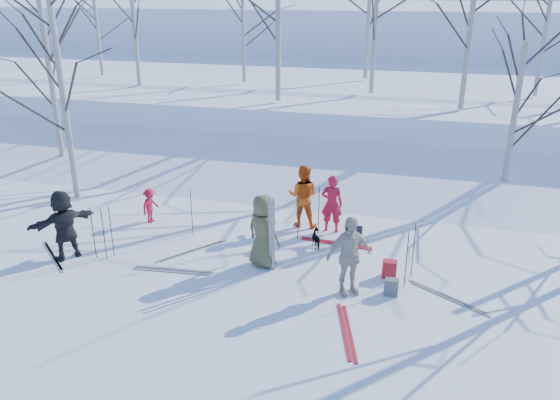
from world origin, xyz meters
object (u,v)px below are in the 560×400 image
(skier_redor_behind, at_px, (303,196))
(backpack_grey, at_px, (391,287))
(skier_cream_east, at_px, (349,256))
(skier_red_north, at_px, (332,204))
(skier_olive_center, at_px, (263,231))
(skier_red_seated, at_px, (150,206))
(backpack_red, at_px, (389,269))
(skier_grey_west, at_px, (64,225))
(dog, at_px, (317,239))
(backpack_dark, at_px, (355,234))

(skier_redor_behind, xyz_separation_m, backpack_grey, (2.69, -3.15, -0.69))
(skier_cream_east, bearing_deg, skier_red_north, 69.86)
(skier_olive_center, xyz_separation_m, skier_red_seated, (-3.83, 1.67, -0.40))
(backpack_red, bearing_deg, skier_grey_west, -172.38)
(skier_red_north, relative_size, skier_red_seated, 1.61)
(dog, distance_m, backpack_red, 2.22)
(dog, relative_size, backpack_red, 1.31)
(skier_cream_east, xyz_separation_m, dog, (-1.08, 2.05, -0.67))
(skier_olive_center, height_order, backpack_dark, skier_olive_center)
(skier_redor_behind, xyz_separation_m, backpack_red, (2.59, -2.38, -0.67))
(skier_olive_center, relative_size, skier_cream_east, 1.00)
(backpack_grey, bearing_deg, skier_redor_behind, 130.48)
(backpack_red, relative_size, backpack_dark, 1.05)
(skier_cream_east, xyz_separation_m, backpack_dark, (-0.18, 2.65, -0.70))
(backpack_red, distance_m, backpack_grey, 0.78)
(skier_red_north, relative_size, skier_cream_east, 0.90)
(skier_redor_behind, distance_m, backpack_dark, 1.83)
(skier_red_seated, distance_m, dog, 4.92)
(skier_olive_center, distance_m, skier_cream_east, 2.27)
(skier_red_north, relative_size, skier_redor_behind, 0.91)
(skier_red_north, bearing_deg, backpack_red, 127.70)
(skier_redor_behind, bearing_deg, skier_red_north, 167.87)
(backpack_red, height_order, backpack_dark, backpack_red)
(skier_grey_west, bearing_deg, skier_olive_center, 134.52)
(skier_cream_east, distance_m, skier_grey_west, 6.93)
(dog, relative_size, backpack_grey, 1.45)
(skier_redor_behind, distance_m, skier_cream_east, 3.74)
(skier_olive_center, bearing_deg, backpack_red, -154.06)
(skier_olive_center, distance_m, skier_redor_behind, 2.58)
(skier_red_seated, xyz_separation_m, backpack_red, (6.81, -1.50, -0.29))
(skier_olive_center, height_order, skier_redor_behind, skier_olive_center)
(skier_red_north, relative_size, backpack_red, 3.84)
(dog, xyz_separation_m, backpack_red, (1.91, -1.13, -0.02))
(skier_olive_center, distance_m, skier_red_seated, 4.20)
(skier_redor_behind, height_order, skier_cream_east, skier_cream_east)
(dog, height_order, backpack_grey, dog)
(skier_olive_center, bearing_deg, skier_cream_east, -176.63)
(skier_red_north, xyz_separation_m, skier_grey_west, (-6.02, -3.25, 0.07))
(skier_olive_center, bearing_deg, backpack_grey, -168.31)
(skier_grey_west, relative_size, backpack_red, 4.19)
(skier_cream_east, relative_size, dog, 3.28)
(skier_red_seated, bearing_deg, dog, -85.48)
(backpack_red, height_order, backpack_grey, backpack_red)
(skier_cream_east, bearing_deg, backpack_red, 11.34)
(backpack_grey, bearing_deg, backpack_red, 97.48)
(skier_red_seated, bearing_deg, skier_olive_center, -104.65)
(backpack_red, bearing_deg, backpack_dark, 120.54)
(skier_red_seated, distance_m, backpack_dark, 5.80)
(skier_grey_west, height_order, backpack_dark, skier_grey_west)
(backpack_dark, bearing_deg, skier_red_north, 146.68)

